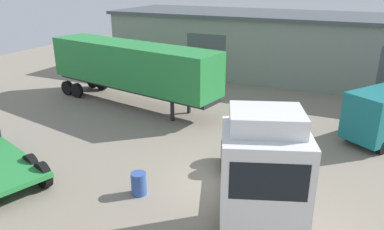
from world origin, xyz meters
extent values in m
plane|color=gray|center=(0.00, 0.00, 0.00)|extent=(60.00, 60.00, 0.00)
cube|color=gray|center=(0.00, 17.87, 2.37)|extent=(31.09, 7.75, 4.75)
cube|color=#474C51|center=(0.00, 17.87, 4.87)|extent=(31.59, 8.25, 0.25)
cube|color=#4C5156|center=(-6.84, 14.03, 1.80)|extent=(3.20, 0.08, 3.60)
cube|color=silver|center=(2.00, -2.82, 2.05)|extent=(3.17, 3.11, 3.09)
cube|color=silver|center=(1.94, -2.63, 3.88)|extent=(2.55, 2.30, 0.60)
cube|color=black|center=(2.40, -3.92, 2.67)|extent=(2.00, 0.79, 1.11)
cube|color=#232326|center=(0.86, 0.33, 0.63)|extent=(3.35, 4.72, 0.24)
cylinder|color=#B2B2B7|center=(2.01, 0.11, 0.46)|extent=(0.90, 1.23, 0.56)
cylinder|color=black|center=(1.64, 1.41, 0.51)|extent=(0.63, 1.06, 1.02)
cylinder|color=black|center=(-0.43, 0.66, 0.51)|extent=(0.63, 1.06, 1.02)
cylinder|color=black|center=(1.33, 2.25, 0.51)|extent=(0.63, 1.06, 1.02)
cylinder|color=black|center=(-0.73, 1.50, 0.51)|extent=(0.63, 1.06, 1.02)
cube|color=#28843D|center=(-8.71, 6.51, 2.62)|extent=(12.25, 4.72, 2.55)
cube|color=#232326|center=(-8.71, 6.51, 1.23)|extent=(12.11, 3.98, 0.24)
cube|color=#232326|center=(-4.83, 6.58, 0.56)|extent=(0.19, 0.19, 1.11)
cube|color=#232326|center=(-5.13, 5.01, 0.56)|extent=(0.19, 0.19, 1.11)
cylinder|color=black|center=(-12.62, 8.39, 0.49)|extent=(1.02, 0.48, 0.98)
cylinder|color=black|center=(-13.04, 6.23, 0.49)|extent=(1.02, 0.48, 0.98)
cylinder|color=black|center=(-13.60, 8.58, 0.49)|extent=(1.02, 0.48, 0.98)
cylinder|color=black|center=(-14.02, 6.42, 0.49)|extent=(1.02, 0.48, 0.98)
cylinder|color=black|center=(-7.36, -3.08, 0.52)|extent=(1.08, 0.62, 1.04)
cylinder|color=black|center=(-6.42, -3.40, 0.52)|extent=(1.08, 0.62, 1.04)
cylinder|color=black|center=(4.20, 6.28, 0.36)|extent=(0.65, 0.77, 0.72)
cylinder|color=black|center=(5.62, 5.34, 0.36)|extent=(0.65, 0.77, 0.72)
cylinder|color=#33519E|center=(-2.77, -2.29, 0.44)|extent=(0.58, 0.58, 0.88)
camera|label=1|loc=(4.15, -12.60, 7.76)|focal=35.00mm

